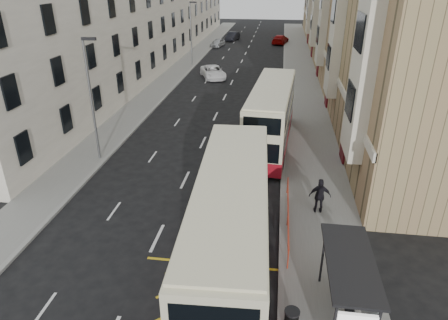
# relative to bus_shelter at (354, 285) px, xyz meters

# --- Properties ---
(ground) EXTENTS (200.00, 200.00, 0.00)m
(ground) POSITION_rel_bus_shelter_xyz_m (-8.34, 0.39, -2.14)
(ground) COLOR black
(ground) RESTS_ON ground
(pavement_right) EXTENTS (4.00, 120.00, 0.15)m
(pavement_right) POSITION_rel_bus_shelter_xyz_m (-0.34, 30.39, -2.06)
(pavement_right) COLOR slate
(pavement_right) RESTS_ON ground
(pavement_left) EXTENTS (3.00, 120.00, 0.15)m
(pavement_left) POSITION_rel_bus_shelter_xyz_m (-15.84, 30.39, -2.06)
(pavement_left) COLOR slate
(pavement_left) RESTS_ON ground
(kerb_right) EXTENTS (0.25, 120.00, 0.15)m
(kerb_right) POSITION_rel_bus_shelter_xyz_m (-2.34, 30.39, -2.06)
(kerb_right) COLOR gray
(kerb_right) RESTS_ON ground
(kerb_left) EXTENTS (0.25, 120.00, 0.15)m
(kerb_left) POSITION_rel_bus_shelter_xyz_m (-14.34, 30.39, -2.06)
(kerb_left) COLOR gray
(kerb_left) RESTS_ON ground
(road_markings) EXTENTS (10.00, 110.00, 0.01)m
(road_markings) POSITION_rel_bus_shelter_xyz_m (-8.34, 45.39, -2.13)
(road_markings) COLOR silver
(road_markings) RESTS_ON ground
(terrace_right) EXTENTS (10.75, 79.00, 15.25)m
(terrace_right) POSITION_rel_bus_shelter_xyz_m (6.54, 45.77, 5.38)
(terrace_right) COLOR #948056
(terrace_right) RESTS_ON ground
(terrace_left) EXTENTS (9.18, 79.00, 13.25)m
(terrace_left) POSITION_rel_bus_shelter_xyz_m (-21.77, 45.89, 4.38)
(terrace_left) COLOR white
(terrace_left) RESTS_ON ground
(bus_shelter) EXTENTS (1.65, 4.25, 2.70)m
(bus_shelter) POSITION_rel_bus_shelter_xyz_m (0.00, 0.00, 0.00)
(bus_shelter) COLOR black
(bus_shelter) RESTS_ON pavement_right
(guard_railing) EXTENTS (0.06, 6.56, 1.01)m
(guard_railing) POSITION_rel_bus_shelter_xyz_m (-2.09, 6.14, -1.28)
(guard_railing) COLOR red
(guard_railing) RESTS_ON pavement_right
(street_lamp_near) EXTENTS (0.93, 0.18, 8.00)m
(street_lamp_near) POSITION_rel_bus_shelter_xyz_m (-14.69, 12.39, 2.50)
(street_lamp_near) COLOR slate
(street_lamp_near) RESTS_ON pavement_left
(street_lamp_far) EXTENTS (0.93, 0.18, 8.00)m
(street_lamp_far) POSITION_rel_bus_shelter_xyz_m (-14.69, 42.39, 2.50)
(street_lamp_far) COLOR slate
(street_lamp_far) RESTS_ON pavement_left
(double_decker_front) EXTENTS (3.29, 11.98, 4.73)m
(double_decker_front) POSITION_rel_bus_shelter_xyz_m (-4.47, 2.19, 0.27)
(double_decker_front) COLOR beige
(double_decker_front) RESTS_ON ground
(double_decker_rear) EXTENTS (3.42, 11.52, 4.53)m
(double_decker_rear) POSITION_rel_bus_shelter_xyz_m (-3.34, 16.42, 0.17)
(double_decker_rear) COLOR beige
(double_decker_rear) RESTS_ON ground
(litter_bin) EXTENTS (0.55, 0.55, 0.91)m
(litter_bin) POSITION_rel_bus_shelter_xyz_m (-1.99, -0.38, -1.52)
(litter_bin) COLOR black
(litter_bin) RESTS_ON pavement_right
(pedestrian_mid) EXTENTS (0.91, 0.71, 1.85)m
(pedestrian_mid) POSITION_rel_bus_shelter_xyz_m (0.82, 3.21, -1.06)
(pedestrian_mid) COLOR black
(pedestrian_mid) RESTS_ON pavement_right
(pedestrian_far) EXTENTS (1.14, 0.50, 1.93)m
(pedestrian_far) POSITION_rel_bus_shelter_xyz_m (-0.46, 7.64, -1.02)
(pedestrian_far) COLOR black
(pedestrian_far) RESTS_ON pavement_right
(white_van) EXTENTS (4.09, 5.70, 1.44)m
(white_van) POSITION_rel_bus_shelter_xyz_m (-10.81, 36.12, -1.42)
(white_van) COLOR white
(white_van) RESTS_ON ground
(car_silver) EXTENTS (2.41, 4.26, 1.37)m
(car_silver) POSITION_rel_bus_shelter_xyz_m (-13.54, 57.31, -1.45)
(car_silver) COLOR #B0B3B7
(car_silver) RESTS_ON ground
(car_dark) EXTENTS (2.38, 4.77, 1.50)m
(car_dark) POSITION_rel_bus_shelter_xyz_m (-11.83, 64.40, -1.39)
(car_dark) COLOR black
(car_dark) RESTS_ON ground
(car_red) EXTENTS (3.22, 5.60, 1.53)m
(car_red) POSITION_rel_bus_shelter_xyz_m (-3.14, 61.99, -1.37)
(car_red) COLOR #920302
(car_red) RESTS_ON ground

